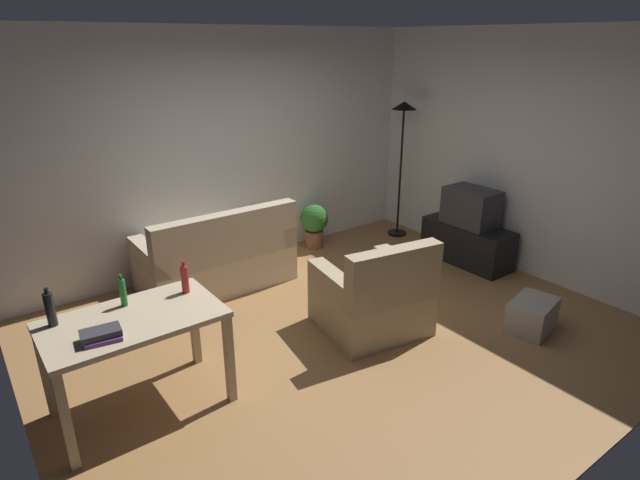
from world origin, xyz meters
TOP-DOWN VIEW (x-y plane):
  - ground_plane at (0.00, 0.00)m, footprint 5.20×4.40m
  - wall_rear at (0.00, 2.20)m, footprint 5.20×0.10m
  - wall_right at (2.60, 0.00)m, footprint 0.10×4.40m
  - couch at (-0.48, 1.59)m, footprint 1.60×0.84m
  - tv_stand at (2.25, 0.40)m, footprint 0.44×1.10m
  - tv at (2.25, 0.40)m, footprint 0.41×0.60m
  - torchiere_lamp at (2.25, 1.59)m, footprint 0.32×0.32m
  - desk at (-1.84, 0.07)m, footprint 1.21×0.71m
  - potted_plant at (1.04, 1.90)m, footprint 0.36×0.36m
  - armchair at (0.27, -0.12)m, footprint 1.02×0.97m
  - storage_box at (1.46, -0.99)m, footprint 0.54×0.44m
  - bottle_dark at (-2.30, 0.28)m, footprint 0.06×0.06m
  - bottle_green at (-1.82, 0.27)m, footprint 0.05×0.05m
  - bottle_red at (-1.38, 0.21)m, footprint 0.06×0.06m
  - book_stack at (-2.08, -0.11)m, footprint 0.26×0.19m

SIDE VIEW (x-z plane):
  - ground_plane at x=0.00m, z-range -0.02..0.00m
  - storage_box at x=1.46m, z-range 0.00..0.30m
  - tv_stand at x=2.25m, z-range 0.00..0.48m
  - couch at x=-0.48m, z-range -0.15..0.77m
  - armchair at x=0.27m, z-range -0.14..0.78m
  - potted_plant at x=1.04m, z-range 0.05..0.62m
  - desk at x=-1.84m, z-range 0.27..1.03m
  - tv at x=2.25m, z-range 0.48..0.92m
  - book_stack at x=-2.08m, z-range 0.76..0.83m
  - bottle_green at x=-1.82m, z-range 0.74..0.99m
  - bottle_red at x=-1.38m, z-range 0.74..1.00m
  - bottle_dark at x=-2.30m, z-range 0.74..1.02m
  - wall_rear at x=0.00m, z-range 0.00..2.70m
  - wall_right at x=2.60m, z-range 0.00..2.70m
  - torchiere_lamp at x=2.25m, z-range 0.51..2.32m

